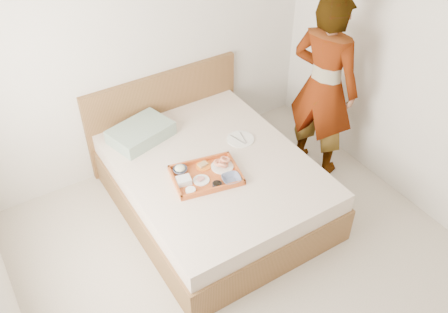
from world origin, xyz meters
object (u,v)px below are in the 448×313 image
dinner_plate (240,139)px  person (324,87)px  bed (214,184)px  tray (206,175)px

dinner_plate → person: size_ratio=0.14×
bed → person: size_ratio=1.08×
dinner_plate → person: (0.81, -0.17, 0.39)m
bed → tray: (-0.15, -0.13, 0.29)m
dinner_plate → bed: bearing=-159.0°
dinner_plate → person: person is taller
bed → dinner_plate: size_ratio=7.78×
tray → person: (1.35, 0.11, 0.37)m
tray → dinner_plate: (0.54, 0.28, -0.02)m
tray → person: 1.40m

